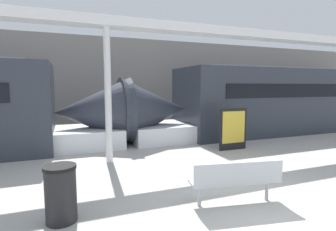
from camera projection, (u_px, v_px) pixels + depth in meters
The scene contains 8 objects.
ground_plane at pixel (262, 209), 4.88m from camera, with size 60.00×60.00×0.00m, color #B2AFA8.
station_wall at pixel (128, 83), 15.07m from camera, with size 56.00×0.20×5.00m, color gray.
train_left at pixel (294, 101), 13.65m from camera, with size 18.00×2.93×3.20m.
bench_near at pixel (236, 178), 5.00m from camera, with size 1.81×0.74×0.88m.
trash_bin at pixel (61, 194), 4.39m from camera, with size 0.53×0.53×0.97m.
poster_board at pixel (233, 129), 9.40m from camera, with size 1.10×0.07×1.51m.
support_column_near at pixel (108, 96), 7.72m from camera, with size 0.20×0.20×3.98m, color silver.
canopy_beam at pixel (106, 22), 7.49m from camera, with size 28.00×0.60×0.28m, color silver.
Camera 1 is at (-3.31, -3.72, 2.28)m, focal length 28.00 mm.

